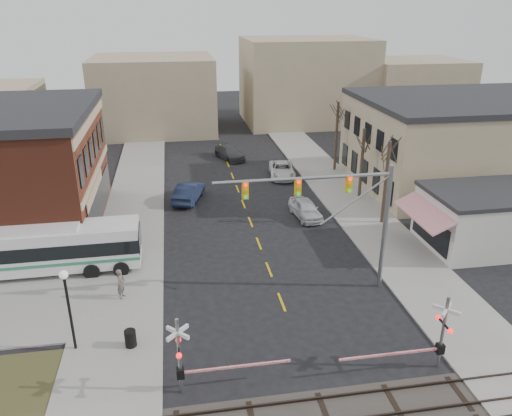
{
  "coord_description": "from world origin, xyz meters",
  "views": [
    {
      "loc": [
        -5.75,
        -22.87,
        16.58
      ],
      "look_at": [
        -0.46,
        8.52,
        3.5
      ],
      "focal_mm": 35.0,
      "sensor_mm": 36.0,
      "label": 1
    }
  ],
  "objects_px": {
    "rr_crossing_east": "(434,334)",
    "pedestrian_near": "(121,284)",
    "transit_bus": "(43,248)",
    "street_lamp": "(67,294)",
    "car_b": "(189,192)",
    "traffic_signal_mast": "(341,204)",
    "car_a": "(306,209)",
    "trash_bin": "(130,338)",
    "car_d": "(230,153)",
    "car_c": "(282,170)",
    "rr_crossing_west": "(189,356)",
    "pedestrian_far": "(102,257)"
  },
  "relations": [
    {
      "from": "rr_crossing_west",
      "to": "street_lamp",
      "type": "distance_m",
      "value": 7.1
    },
    {
      "from": "rr_crossing_west",
      "to": "trash_bin",
      "type": "xyz_separation_m",
      "value": [
        -2.92,
        3.69,
        -1.39
      ]
    },
    {
      "from": "street_lamp",
      "to": "car_b",
      "type": "xyz_separation_m",
      "value": [
        6.68,
        20.27,
        -2.51
      ]
    },
    {
      "from": "car_a",
      "to": "pedestrian_near",
      "type": "relative_size",
      "value": 2.34
    },
    {
      "from": "traffic_signal_mast",
      "to": "car_b",
      "type": "bearing_deg",
      "value": 116.34
    },
    {
      "from": "car_b",
      "to": "pedestrian_near",
      "type": "xyz_separation_m",
      "value": [
        -4.68,
        -15.75,
        0.23
      ]
    },
    {
      "from": "car_b",
      "to": "car_d",
      "type": "distance_m",
      "value": 13.49
    },
    {
      "from": "pedestrian_near",
      "to": "car_c",
      "type": "bearing_deg",
      "value": -17.75
    },
    {
      "from": "street_lamp",
      "to": "car_b",
      "type": "distance_m",
      "value": 21.49
    },
    {
      "from": "car_b",
      "to": "car_a",
      "type": "bearing_deg",
      "value": 167.84
    },
    {
      "from": "car_c",
      "to": "car_d",
      "type": "bearing_deg",
      "value": 129.63
    },
    {
      "from": "rr_crossing_east",
      "to": "car_d",
      "type": "relative_size",
      "value": 1.15
    },
    {
      "from": "rr_crossing_east",
      "to": "car_d",
      "type": "bearing_deg",
      "value": 98.39
    },
    {
      "from": "car_a",
      "to": "pedestrian_far",
      "type": "relative_size",
      "value": 2.49
    },
    {
      "from": "pedestrian_far",
      "to": "car_d",
      "type": "bearing_deg",
      "value": 37.84
    },
    {
      "from": "trash_bin",
      "to": "car_c",
      "type": "relative_size",
      "value": 0.17
    },
    {
      "from": "car_b",
      "to": "rr_crossing_west",
      "type": "bearing_deg",
      "value": 105.55
    },
    {
      "from": "rr_crossing_west",
      "to": "car_a",
      "type": "relative_size",
      "value": 1.26
    },
    {
      "from": "car_a",
      "to": "car_d",
      "type": "distance_m",
      "value": 18.38
    },
    {
      "from": "traffic_signal_mast",
      "to": "street_lamp",
      "type": "height_order",
      "value": "traffic_signal_mast"
    },
    {
      "from": "street_lamp",
      "to": "car_a",
      "type": "bearing_deg",
      "value": 42.61
    },
    {
      "from": "transit_bus",
      "to": "street_lamp",
      "type": "xyz_separation_m",
      "value": [
        3.22,
        -8.64,
        1.54
      ]
    },
    {
      "from": "transit_bus",
      "to": "car_b",
      "type": "relative_size",
      "value": 2.45
    },
    {
      "from": "trash_bin",
      "to": "pedestrian_near",
      "type": "height_order",
      "value": "pedestrian_near"
    },
    {
      "from": "rr_crossing_west",
      "to": "rr_crossing_east",
      "type": "height_order",
      "value": "same"
    },
    {
      "from": "street_lamp",
      "to": "car_c",
      "type": "xyz_separation_m",
      "value": [
        16.43,
        25.47,
        -2.61
      ]
    },
    {
      "from": "rr_crossing_east",
      "to": "car_b",
      "type": "relative_size",
      "value": 1.1
    },
    {
      "from": "car_c",
      "to": "car_a",
      "type": "bearing_deg",
      "value": -84.16
    },
    {
      "from": "car_c",
      "to": "pedestrian_near",
      "type": "xyz_separation_m",
      "value": [
        -14.42,
        -20.95,
        0.34
      ]
    },
    {
      "from": "transit_bus",
      "to": "car_a",
      "type": "height_order",
      "value": "transit_bus"
    },
    {
      "from": "transit_bus",
      "to": "street_lamp",
      "type": "distance_m",
      "value": 9.35
    },
    {
      "from": "transit_bus",
      "to": "car_b",
      "type": "xyz_separation_m",
      "value": [
        9.91,
        11.63,
        -0.97
      ]
    },
    {
      "from": "trash_bin",
      "to": "pedestrian_far",
      "type": "relative_size",
      "value": 0.51
    },
    {
      "from": "trash_bin",
      "to": "transit_bus",
      "type": "bearing_deg",
      "value": 124.1
    },
    {
      "from": "car_c",
      "to": "transit_bus",
      "type": "bearing_deg",
      "value": -131.92
    },
    {
      "from": "car_b",
      "to": "pedestrian_near",
      "type": "relative_size",
      "value": 2.67
    },
    {
      "from": "transit_bus",
      "to": "car_a",
      "type": "relative_size",
      "value": 2.8
    },
    {
      "from": "trash_bin",
      "to": "car_b",
      "type": "bearing_deg",
      "value": 79.34
    },
    {
      "from": "transit_bus",
      "to": "rr_crossing_east",
      "type": "height_order",
      "value": "rr_crossing_east"
    },
    {
      "from": "traffic_signal_mast",
      "to": "car_a",
      "type": "relative_size",
      "value": 2.35
    },
    {
      "from": "transit_bus",
      "to": "street_lamp",
      "type": "height_order",
      "value": "street_lamp"
    },
    {
      "from": "transit_bus",
      "to": "traffic_signal_mast",
      "type": "height_order",
      "value": "traffic_signal_mast"
    },
    {
      "from": "street_lamp",
      "to": "car_b",
      "type": "height_order",
      "value": "street_lamp"
    },
    {
      "from": "transit_bus",
      "to": "car_c",
      "type": "bearing_deg",
      "value": 40.57
    },
    {
      "from": "transit_bus",
      "to": "car_b",
      "type": "height_order",
      "value": "transit_bus"
    },
    {
      "from": "rr_crossing_east",
      "to": "pedestrian_near",
      "type": "height_order",
      "value": "rr_crossing_east"
    },
    {
      "from": "car_a",
      "to": "rr_crossing_east",
      "type": "bearing_deg",
      "value": -92.76
    },
    {
      "from": "car_a",
      "to": "pedestrian_near",
      "type": "distance_m",
      "value": 17.48
    },
    {
      "from": "transit_bus",
      "to": "trash_bin",
      "type": "distance_m",
      "value": 10.84
    },
    {
      "from": "rr_crossing_east",
      "to": "traffic_signal_mast",
      "type": "bearing_deg",
      "value": 106.63
    }
  ]
}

